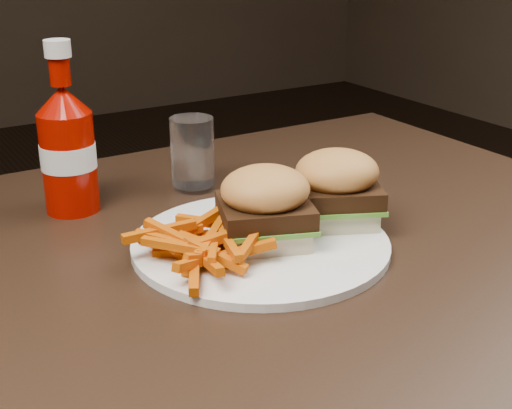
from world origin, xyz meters
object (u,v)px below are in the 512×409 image
dining_table (187,277)px  tumbler (192,151)px  ketchup_bottle (69,166)px  plate (261,244)px

dining_table → tumbler: (0.11, 0.20, 0.08)m
ketchup_bottle → dining_table: bearing=-74.4°
ketchup_bottle → tumbler: 0.17m
dining_table → plate: (0.09, -0.01, 0.03)m
dining_table → tumbler: bearing=61.4°
dining_table → plate: size_ratio=4.08×
plate → tumbler: 0.22m
dining_table → ketchup_bottle: (-0.06, 0.21, 0.08)m
plate → dining_table: bearing=170.8°
plate → ketchup_bottle: bearing=123.0°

